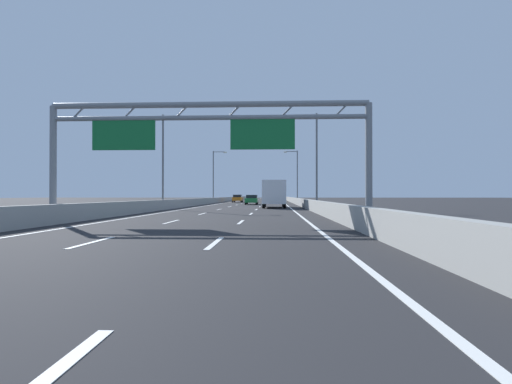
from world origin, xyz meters
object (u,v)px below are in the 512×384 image
streetlamp_left_far (215,173)px  sign_gantry (205,130)px  streetlamp_right_mid (314,155)px  streetlamp_left_mid (165,155)px  streetlamp_right_far (296,173)px  silver_car (275,197)px  box_truck (274,193)px  orange_car (238,198)px  white_car (275,198)px  yellow_car (275,197)px  green_car (252,200)px

streetlamp_left_far → sign_gantry: bearing=-82.1°
streetlamp_right_mid → streetlamp_left_mid: bearing=180.0°
streetlamp_right_far → silver_car: size_ratio=2.21×
silver_car → box_truck: 67.35m
streetlamp_left_mid → box_truck: (10.95, 4.37, -3.77)m
streetlamp_left_far → silver_car: size_ratio=2.21×
streetlamp_left_far → box_truck: 31.28m
sign_gantry → orange_car: 57.09m
streetlamp_right_far → streetlamp_left_far: bearing=180.0°
streetlamp_left_mid → streetlamp_left_far: (0.00, 33.42, 0.00)m
streetlamp_right_mid → streetlamp_right_far: size_ratio=1.00×
sign_gantry → streetlamp_left_far: (-7.28, 52.20, 0.55)m
streetlamp_right_mid → white_car: size_ratio=2.09×
sign_gantry → orange_car: sign_gantry is taller
box_truck → white_car: bearing=89.7°
sign_gantry → streetlamp_left_mid: bearing=111.2°
streetlamp_left_far → box_truck: streetlamp_left_far is taller
yellow_car → streetlamp_right_mid: bearing=-87.4°
streetlamp_right_mid → yellow_car: 84.64m
sign_gantry → white_car: sign_gantry is taller
sign_gantry → green_car: 38.12m
streetlamp_right_far → orange_car: size_ratio=2.06×
sign_gantry → yellow_car: size_ratio=4.07×
streetlamp_right_far → orange_car: bearing=157.3°
streetlamp_right_far → yellow_car: bearing=94.3°
sign_gantry → green_car: (0.37, 37.90, -4.11)m
green_car → streetlamp_right_mid: bearing=-69.1°
streetlamp_left_far → green_car: streetlamp_left_far is taller
white_car → green_car: green_car is taller
streetlamp_right_mid → streetlamp_left_far: same height
white_car → green_car: bearing=-95.3°
streetlamp_right_mid → box_truck: streetlamp_right_mid is taller
box_truck → streetlamp_right_mid: bearing=-47.6°
streetlamp_left_far → white_car: size_ratio=2.09×
streetlamp_right_far → silver_car: (-3.88, 38.29, -4.62)m
green_car → white_car: bearing=84.7°
streetlamp_left_far → streetlamp_left_mid: bearing=-90.0°
green_car → box_truck: (3.30, -14.75, 0.89)m
sign_gantry → streetlamp_right_far: streetlamp_right_far is taller
silver_car → white_car: 14.74m
sign_gantry → silver_car: (3.78, 90.49, -4.06)m
orange_car → white_car: orange_car is taller
streetlamp_left_mid → white_car: bearing=78.9°
streetlamp_right_mid → box_truck: bearing=132.4°
green_car → sign_gantry: bearing=-90.6°
sign_gantry → box_truck: (3.67, 23.15, -3.22)m
streetlamp_right_mid → streetlamp_left_far: bearing=114.1°
yellow_car → silver_car: size_ratio=0.99×
streetlamp_left_mid → streetlamp_right_far: size_ratio=1.00×
silver_car → white_car: size_ratio=0.94×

